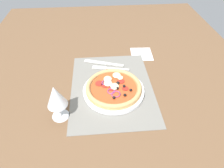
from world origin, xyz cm
name	(u,v)px	position (x,y,z in cm)	size (l,w,h in cm)	color
ground_plane	(112,89)	(0.00, 0.00, -1.20)	(190.00, 140.00, 2.40)	brown
placemat	(112,87)	(0.00, 0.00, 0.20)	(46.69, 34.93, 0.40)	slate
plate	(114,90)	(-3.15, -0.53, 1.10)	(25.62, 25.62, 1.39)	white
pizza	(114,87)	(-3.02, -0.52, 2.90)	(23.26, 23.26, 2.67)	tan
fork	(108,68)	(12.93, 0.55, 0.62)	(5.14, 17.93, 0.44)	silver
knife	(103,63)	(17.22, 2.79, 0.65)	(7.76, 19.53, 0.62)	silver
wine_glass	(56,97)	(-14.08, 20.35, 10.18)	(7.20, 7.20, 14.90)	silver
napkin	(142,54)	(24.49, -17.93, 0.18)	(12.12, 10.91, 0.36)	white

